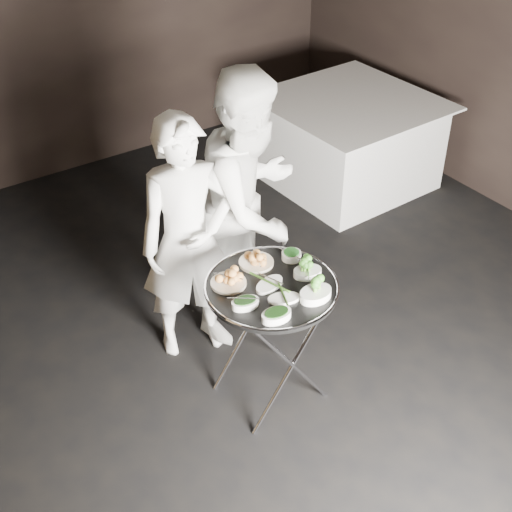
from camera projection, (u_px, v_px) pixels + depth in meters
floor at (272, 409)px, 4.34m from camera, size 6.00×7.00×0.05m
wall_back at (22, 10)px, 5.79m from camera, size 6.00×0.05×3.00m
tray_stand at (271, 336)px, 4.15m from camera, size 0.56×0.47×0.82m
serving_tray at (271, 287)px, 3.94m from camera, size 0.75×0.75×0.04m
potato_plate_a at (228, 280)px, 3.93m from camera, size 0.20×0.20×0.07m
potato_plate_b at (256, 259)px, 4.08m from camera, size 0.20×0.20×0.07m
greens_bowl at (291, 254)px, 4.12m from camera, size 0.11×0.11×0.07m
asparagus_plate_a at (269, 284)px, 3.92m from camera, size 0.22×0.16×0.04m
asparagus_plate_b at (284, 297)px, 3.83m from camera, size 0.20×0.16×0.04m
spinach_bowl_a at (245, 302)px, 3.77m from camera, size 0.17×0.13×0.06m
spinach_bowl_b at (276, 314)px, 3.69m from camera, size 0.18×0.13×0.07m
broccoli_bowl_a at (308, 271)px, 3.99m from camera, size 0.19×0.16×0.07m
broccoli_bowl_b at (316, 293)px, 3.83m from camera, size 0.19×0.14×0.08m
serving_utensils at (267, 272)px, 3.96m from camera, size 0.57×0.41×0.01m
waiter_left at (188, 241)px, 4.32m from camera, size 0.68×0.53×1.64m
waiter_right at (252, 203)px, 4.52m from camera, size 1.07×0.97×1.80m
dining_table at (348, 142)px, 6.31m from camera, size 1.37×1.37×0.78m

